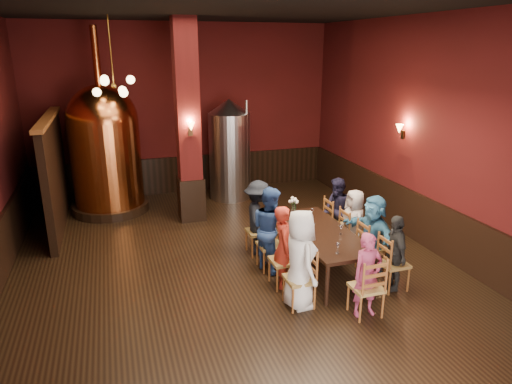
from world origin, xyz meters
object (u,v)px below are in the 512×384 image
object	(u,v)px
copper_kettle	(105,148)
person_1	(284,247)
steel_vessel	(230,150)
person_2	(270,229)
dining_table	(321,234)
person_0	(300,259)
rose_vase	(294,203)

from	to	relation	value
copper_kettle	person_1	bearing A→B (deg)	-60.28
steel_vessel	person_2	bearing A→B (deg)	-94.94
person_1	steel_vessel	world-z (taller)	steel_vessel
person_2	steel_vessel	distance (m)	4.28
person_2	copper_kettle	world-z (taller)	copper_kettle
dining_table	person_2	xyz separation A→B (m)	(-0.85, 0.32, 0.09)
person_1	steel_vessel	size ratio (longest dim) A/B	0.54
dining_table	copper_kettle	bearing A→B (deg)	128.25
person_0	rose_vase	distance (m)	2.14
rose_vase	steel_vessel	bearing A→B (deg)	95.94
dining_table	person_1	distance (m)	0.91
dining_table	person_2	size ratio (longest dim) A/B	1.55
person_0	person_2	size ratio (longest dim) A/B	1.02
dining_table	steel_vessel	world-z (taller)	steel_vessel
person_0	person_2	distance (m)	1.33
person_0	steel_vessel	world-z (taller)	steel_vessel
dining_table	person_1	bearing A→B (deg)	-158.78
dining_table	copper_kettle	size ratio (longest dim) A/B	0.56
dining_table	copper_kettle	distance (m)	5.77
dining_table	person_2	world-z (taller)	person_2
person_0	rose_vase	world-z (taller)	person_0
person_2	rose_vase	distance (m)	1.02
copper_kettle	rose_vase	world-z (taller)	copper_kettle
steel_vessel	dining_table	bearing A→B (deg)	-83.87
person_1	person_2	size ratio (longest dim) A/B	0.92
rose_vase	person_1	bearing A→B (deg)	-118.54
dining_table	copper_kettle	xyz separation A→B (m)	(-3.57, 4.44, 0.89)
dining_table	person_2	bearing A→B (deg)	158.78
steel_vessel	rose_vase	bearing A→B (deg)	-84.06
person_0	person_2	world-z (taller)	person_0
copper_kettle	steel_vessel	world-z (taller)	copper_kettle
person_2	steel_vessel	bearing A→B (deg)	-22.65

